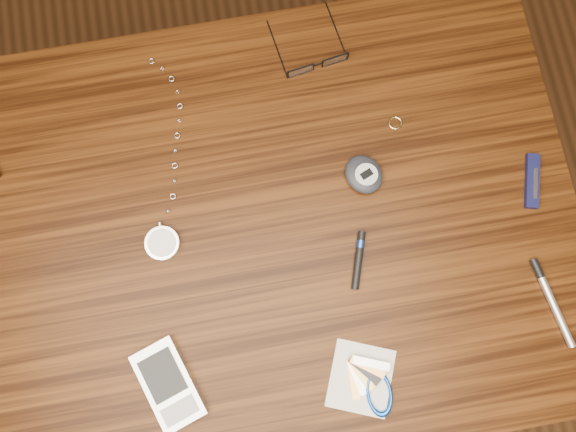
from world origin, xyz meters
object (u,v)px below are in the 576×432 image
pda_phone (168,385)px  silver_pen (549,295)px  pocket_knife (532,181)px  pedometer (364,174)px  pocket_watch (163,237)px  eyeglasses (317,62)px  desk (253,240)px  notepad_keys (370,384)px

pda_phone → silver_pen: size_ratio=1.00×
pocket_knife → silver_pen: size_ratio=0.64×
pedometer → pocket_watch: bearing=-172.6°
pocket_watch → pedometer: bearing=7.4°
pda_phone → eyeglasses: bearing=56.2°
desk → pedometer: bearing=15.7°
desk → eyeglasses: (0.15, 0.25, 0.11)m
silver_pen → pedometer: bearing=135.8°
pedometer → silver_pen: (0.23, -0.23, -0.01)m
pocket_watch → eyeglasses: bearing=40.1°
pda_phone → pocket_knife: pda_phone is taller
pocket_knife → pedometer: bearing=167.9°
silver_pen → pda_phone: bearing=-177.3°
pocket_knife → desk: bearing=179.7°
desk → silver_pen: 0.47m
pedometer → pocket_knife: 0.26m
pocket_watch → silver_pen: 0.58m
silver_pen → pocket_knife: bearing=83.6°
notepad_keys → silver_pen: notepad_keys is taller
desk → pocket_watch: size_ratio=3.06×
desk → pocket_watch: 0.17m
pocket_watch → silver_pen: bearing=-18.7°
notepad_keys → silver_pen: (0.28, 0.08, 0.00)m
pocket_watch → pda_phone: bearing=-95.6°
notepad_keys → pocket_knife: (0.30, 0.25, 0.00)m
pedometer → pocket_knife: pedometer is taller
desk → pda_phone: pda_phone is taller
pocket_knife → eyeglasses: bearing=139.4°
eyeglasses → silver_pen: eyeglasses is taller
eyeglasses → pda_phone: (-0.30, -0.45, -0.00)m
desk → notepad_keys: (0.13, -0.25, 0.11)m
notepad_keys → pocket_watch: bearing=135.0°
eyeglasses → pedometer: pedometer is taller
pedometer → pocket_knife: (0.25, -0.05, -0.01)m
notepad_keys → silver_pen: bearing=15.2°
desk → pda_phone: bearing=-126.7°
desk → pocket_knife: size_ratio=11.52×
pocket_watch → pda_phone: size_ratio=2.41×
pocket_watch → pedometer: pedometer is taller
desk → pocket_knife: bearing=-0.3°
pocket_watch → pocket_knife: 0.57m
silver_pen → eyeglasses: bearing=122.7°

